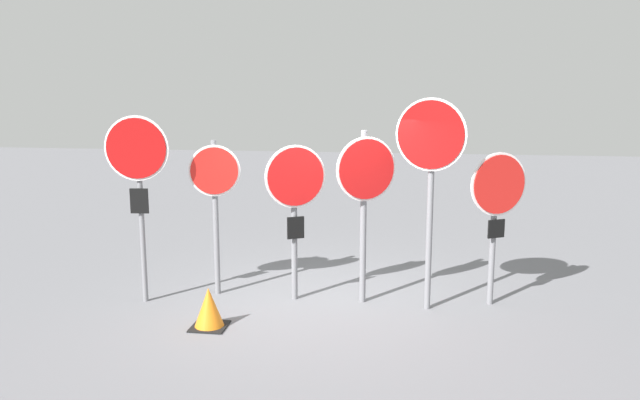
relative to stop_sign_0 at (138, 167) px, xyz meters
The scene contains 8 objects.
ground_plane 3.03m from the stop_sign_0, ahead, with size 40.00×40.00×0.00m, color slate.
stop_sign_0 is the anchor object (origin of this frame).
stop_sign_1 1.07m from the stop_sign_0, 27.48° to the left, with size 0.68×0.24×2.19m.
stop_sign_2 2.11m from the stop_sign_0, 10.93° to the left, with size 0.75×0.43×2.15m.
stop_sign_3 3.02m from the stop_sign_0, ahead, with size 0.75×0.45×2.35m.
stop_sign_4 3.82m from the stop_sign_0, ahead, with size 0.89×0.32×2.78m.
stop_sign_5 4.75m from the stop_sign_0, ahead, with size 0.75×0.42×2.08m.
traffic_cone_0 2.13m from the stop_sign_0, 32.65° to the right, with size 0.43×0.43×0.50m.
Camera 1 is at (1.18, -8.05, 2.90)m, focal length 35.00 mm.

